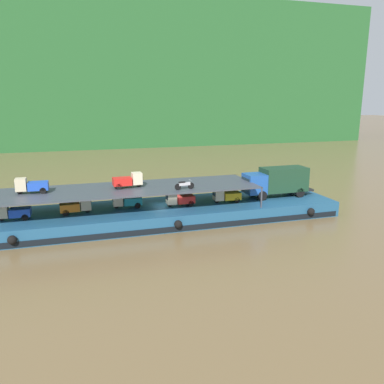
% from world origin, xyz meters
% --- Properties ---
extents(ground_plane, '(400.00, 400.00, 0.00)m').
position_xyz_m(ground_plane, '(0.00, 0.00, 0.00)').
color(ground_plane, brown).
extents(hillside_far_bank, '(139.37, 40.52, 36.17)m').
position_xyz_m(hillside_far_bank, '(0.00, 76.54, 20.37)').
color(hillside_far_bank, '#235628').
rests_on(hillside_far_bank, ground).
extents(cargo_barge, '(33.80, 8.06, 1.50)m').
position_xyz_m(cargo_barge, '(0.00, -0.02, 0.75)').
color(cargo_barge, navy).
rests_on(cargo_barge, ground).
extents(covered_lorry, '(7.88, 2.38, 3.10)m').
position_xyz_m(covered_lorry, '(11.92, 0.16, 3.19)').
color(covered_lorry, '#1E4C99').
rests_on(covered_lorry, cargo_barge).
extents(cargo_rack, '(24.60, 6.68, 2.00)m').
position_xyz_m(cargo_rack, '(-3.80, 0.00, 3.44)').
color(cargo_rack, '#383D47').
rests_on(cargo_rack, cargo_barge).
extents(mini_truck_lower_stern, '(2.76, 1.24, 1.38)m').
position_xyz_m(mini_truck_lower_stern, '(-13.74, -0.50, 2.19)').
color(mini_truck_lower_stern, '#1E47B7').
rests_on(mini_truck_lower_stern, cargo_barge).
extents(mini_truck_lower_aft, '(2.80, 1.30, 1.38)m').
position_xyz_m(mini_truck_lower_aft, '(-8.53, -0.06, 2.19)').
color(mini_truck_lower_aft, orange).
rests_on(mini_truck_lower_aft, cargo_barge).
extents(mini_truck_lower_mid, '(2.76, 1.23, 1.38)m').
position_xyz_m(mini_truck_lower_mid, '(-3.89, 0.51, 2.19)').
color(mini_truck_lower_mid, teal).
rests_on(mini_truck_lower_mid, cargo_barge).
extents(mini_truck_lower_fore, '(2.76, 1.24, 1.38)m').
position_xyz_m(mini_truck_lower_fore, '(1.13, -0.36, 2.19)').
color(mini_truck_lower_fore, red).
rests_on(mini_truck_lower_fore, cargo_barge).
extents(mini_truck_lower_bow, '(2.78, 1.26, 1.38)m').
position_xyz_m(mini_truck_lower_bow, '(5.98, -0.38, 2.19)').
color(mini_truck_lower_bow, gold).
rests_on(mini_truck_lower_bow, cargo_barge).
extents(mini_truck_upper_stern, '(2.75, 1.21, 1.38)m').
position_xyz_m(mini_truck_upper_stern, '(-12.20, 0.57, 4.19)').
color(mini_truck_upper_stern, '#1E47B7').
rests_on(mini_truck_upper_stern, cargo_rack).
extents(mini_truck_upper_mid, '(2.78, 1.27, 1.38)m').
position_xyz_m(mini_truck_upper_mid, '(-3.70, 0.30, 4.19)').
color(mini_truck_upper_mid, red).
rests_on(mini_truck_upper_mid, cargo_rack).
extents(motorcycle_upper_port, '(1.90, 0.55, 0.87)m').
position_xyz_m(motorcycle_upper_port, '(1.14, -2.01, 3.93)').
color(motorcycle_upper_port, black).
rests_on(motorcycle_upper_port, cargo_rack).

